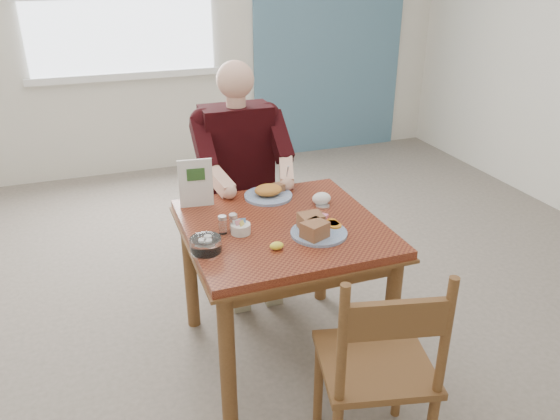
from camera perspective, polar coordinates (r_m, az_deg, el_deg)
name	(u,v)px	position (r m, az deg, el deg)	size (l,w,h in m)	color
floor	(282,350)	(2.98, 0.26, -14.45)	(6.00, 6.00, 0.00)	#645C51
wall_back	(167,18)	(5.25, -11.77, 19.05)	(5.50, 5.50, 0.00)	silver
accent_panel	(331,12)	(5.70, 5.34, 19.86)	(1.60, 0.02, 2.80)	slate
lemon_wedge	(277,246)	(2.34, -0.35, -3.76)	(0.06, 0.04, 0.03)	yellow
napkin	(321,198)	(2.77, 4.36, 1.22)	(0.10, 0.08, 0.06)	white
metal_dish	(323,206)	(2.75, 4.47, 0.42)	(0.07, 0.07, 0.01)	silver
table	(283,244)	(2.62, 0.28, -3.60)	(0.92, 0.92, 0.75)	brown
chair_far	(238,209)	(3.38, -4.41, 0.09)	(0.42, 0.42, 0.95)	brown
chair_near	(378,368)	(2.18, 10.22, -15.97)	(0.51, 0.51, 0.95)	brown
diner	(240,163)	(3.17, -4.15, 4.91)	(0.53, 0.56, 1.39)	gray
near_plate	(316,228)	(2.46, 3.79, -1.90)	(0.32, 0.32, 0.09)	white
far_plate	(269,192)	(2.85, -1.17, 1.86)	(0.31, 0.31, 0.07)	white
caddy	(241,228)	(2.48, -4.14, -1.94)	(0.11, 0.11, 0.07)	white
shakers	(228,224)	(2.48, -5.46, -1.44)	(0.09, 0.04, 0.09)	white
creamer	(206,244)	(2.34, -7.76, -3.59)	(0.17, 0.17, 0.06)	white
menu	(196,183)	(2.74, -8.80, 2.81)	(0.17, 0.03, 0.25)	white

